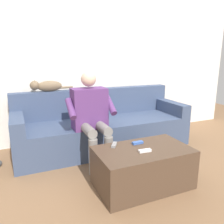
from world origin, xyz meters
The scene contains 9 objects.
ground_plane centered at (0.00, 0.60, 0.00)m, with size 8.00×8.00×0.00m, color #846042.
back_wall centered at (0.00, -0.59, 1.38)m, with size 5.28×0.06×2.76m, color silver.
couch centered at (0.00, -0.12, 0.28)m, with size 2.39×0.79×0.80m.
coffee_table centered at (0.00, 0.99, 0.20)m, with size 0.93×0.54×0.40m.
person_solo_seated centered at (0.29, 0.27, 0.61)m, with size 0.56×0.56×1.11m.
cat_on_backrest centered at (0.70, -0.40, 0.88)m, with size 0.57×0.12×0.16m.
remote_gray centered at (0.23, 0.81, 0.41)m, with size 0.12×0.04×0.02m, color gray.
remote_blue centered at (-0.01, 0.86, 0.41)m, with size 0.12×0.04×0.02m, color #3860B7.
remote_white centered at (0.03, 1.06, 0.41)m, with size 0.12×0.04×0.02m, color white.
Camera 1 is at (1.09, 2.75, 1.27)m, focal length 36.18 mm.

